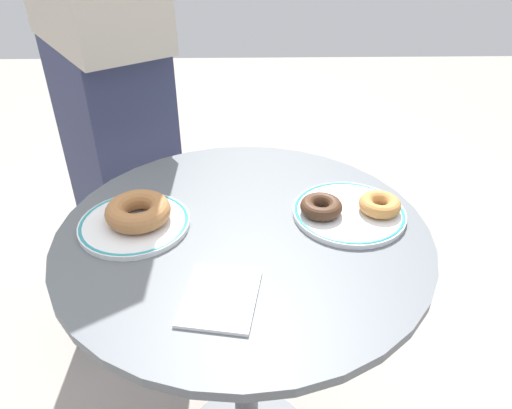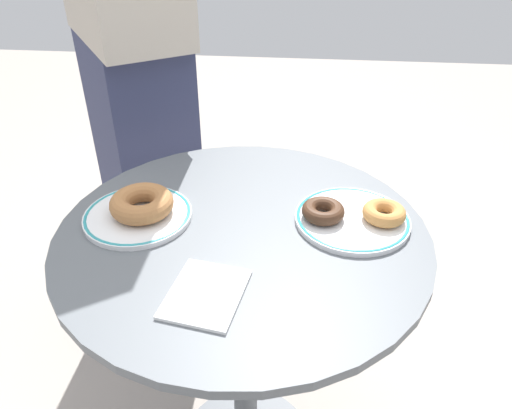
# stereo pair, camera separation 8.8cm
# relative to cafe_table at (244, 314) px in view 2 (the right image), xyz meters

# --- Properties ---
(cafe_table) EXTENTS (0.69, 0.69, 0.73)m
(cafe_table) POSITION_rel_cafe_table_xyz_m (0.00, 0.00, 0.00)
(cafe_table) COLOR #565B60
(cafe_table) RESTS_ON ground
(plate_left) EXTENTS (0.20, 0.20, 0.01)m
(plate_left) POSITION_rel_cafe_table_xyz_m (-0.20, 0.02, 0.22)
(plate_left) COLOR white
(plate_left) RESTS_ON cafe_table
(plate_right) EXTENTS (0.22, 0.22, 0.01)m
(plate_right) POSITION_rel_cafe_table_xyz_m (0.20, 0.05, 0.22)
(plate_right) COLOR white
(plate_right) RESTS_ON cafe_table
(donut_cinnamon) EXTENTS (0.14, 0.14, 0.04)m
(donut_cinnamon) POSITION_rel_cafe_table_xyz_m (-0.19, 0.02, 0.25)
(donut_cinnamon) COLOR #A36B3D
(donut_cinnamon) RESTS_ON plate_left
(donut_old_fashioned) EXTENTS (0.11, 0.11, 0.03)m
(donut_old_fashioned) POSITION_rel_cafe_table_xyz_m (0.26, 0.05, 0.24)
(donut_old_fashioned) COLOR #BC7F42
(donut_old_fashioned) RESTS_ON plate_right
(donut_chocolate) EXTENTS (0.10, 0.10, 0.03)m
(donut_chocolate) POSITION_rel_cafe_table_xyz_m (0.15, 0.04, 0.24)
(donut_chocolate) COLOR #422819
(donut_chocolate) RESTS_ON plate_right
(paper_napkin) EXTENTS (0.13, 0.15, 0.01)m
(paper_napkin) POSITION_rel_cafe_table_xyz_m (-0.04, -0.17, 0.22)
(paper_napkin) COLOR white
(paper_napkin) RESTS_ON cafe_table
(person_figure) EXTENTS (0.42, 0.48, 1.70)m
(person_figure) POSITION_rel_cafe_table_xyz_m (-0.36, 0.53, 0.33)
(person_figure) COLOR #2D3351
(person_figure) RESTS_ON ground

